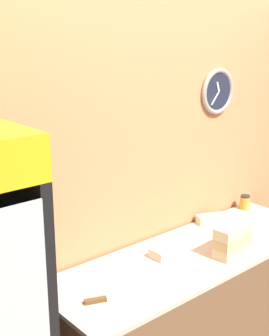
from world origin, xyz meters
The scene contains 9 objects.
wall_back centered at (0.00, 1.23, 1.35)m, with size 5.20×0.09×2.70m.
prep_counter centered at (0.00, 0.87, 0.46)m, with size 1.94×0.63×0.92m.
sandwich_stack_bottom centered at (0.14, 0.70, 0.95)m, with size 0.27×0.13×0.06m.
sandwich_stack_middle centered at (0.14, 0.70, 1.01)m, with size 0.27×0.12×0.06m.
sandwich_stack_top centered at (0.14, 0.70, 1.07)m, with size 0.27×0.12×0.06m.
sandwich_flat_left centered at (-0.14, 0.95, 0.95)m, with size 0.26×0.11×0.06m.
sandwich_flat_right centered at (0.45, 1.09, 0.95)m, with size 0.28×0.19×0.05m.
chefs_knife centered at (-0.72, 0.79, 0.93)m, with size 0.33×0.17×0.02m.
condiment_jar centered at (0.82, 1.11, 0.97)m, with size 0.08×0.08×0.11m.
Camera 1 is at (-1.96, -0.84, 2.18)m, focal length 50.00 mm.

